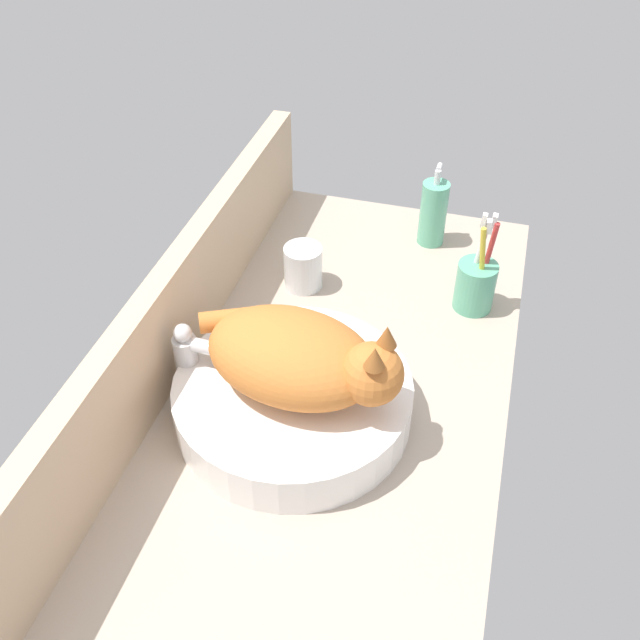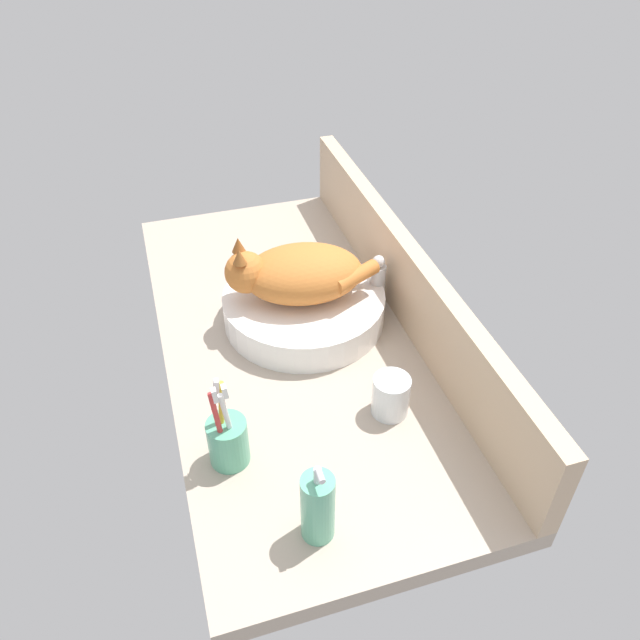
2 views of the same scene
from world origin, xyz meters
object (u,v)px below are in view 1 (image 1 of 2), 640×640
object	(u,v)px
toothbrush_cup	(476,283)
soap_dispenser	(433,213)
cat	(301,358)
faucet	(194,359)
water_glass	(303,269)
sink_basin	(293,400)

from	to	relation	value
toothbrush_cup	soap_dispenser	bearing A→B (deg)	30.16
soap_dispenser	toothbrush_cup	size ratio (longest dim) A/B	0.87
cat	faucet	bearing A→B (deg)	88.24
faucet	water_glass	world-z (taller)	faucet
cat	soap_dispenser	world-z (taller)	cat
faucet	water_glass	bearing A→B (deg)	-14.37
faucet	toothbrush_cup	bearing A→B (deg)	-49.53
toothbrush_cup	water_glass	bearing A→B (deg)	94.34
sink_basin	toothbrush_cup	size ratio (longest dim) A/B	1.88
faucet	toothbrush_cup	distance (cm)	50.53
cat	faucet	size ratio (longest dim) A/B	2.33
cat	water_glass	size ratio (longest dim) A/B	3.91
cat	faucet	distance (cm)	17.75
soap_dispenser	water_glass	bearing A→B (deg)	135.15
cat	toothbrush_cup	distance (cm)	40.30
sink_basin	soap_dispenser	bearing A→B (deg)	-13.62
sink_basin	toothbrush_cup	distance (cm)	40.28
toothbrush_cup	sink_basin	bearing A→B (deg)	145.47
faucet	toothbrush_cup	size ratio (longest dim) A/B	0.73
sink_basin	water_glass	xyz separation A→B (cm)	(30.83, 7.79, 0.11)
soap_dispenser	water_glass	size ratio (longest dim) A/B	2.01
soap_dispenser	faucet	bearing A→B (deg)	151.12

